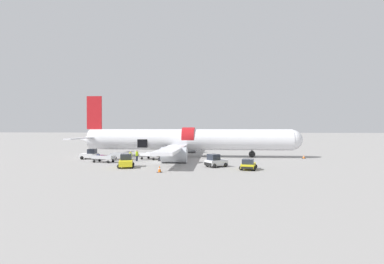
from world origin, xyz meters
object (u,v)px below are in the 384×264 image
(baggage_tug_rear, at_px, (215,161))
(baggage_tug_lead, at_px, (126,162))
(baggage_cart_queued, at_px, (104,158))
(baggage_cart_empty, at_px, (121,156))
(ground_crew_driver, at_px, (169,154))
(baggage_tug_spare, at_px, (248,165))
(ground_crew_loader_b, at_px, (130,156))
(suitcase_on_tarmac_upright, at_px, (160,159))
(baggage_tug_mid, at_px, (90,155))
(baggage_cart_loading, at_px, (151,156))
(airplane, at_px, (186,140))
(ground_crew_loader_a, at_px, (137,155))

(baggage_tug_rear, bearing_deg, baggage_tug_lead, -173.19)
(baggage_cart_queued, xyz_separation_m, baggage_cart_empty, (1.14, 4.22, -0.07))
(baggage_tug_lead, height_order, ground_crew_driver, ground_crew_driver)
(baggage_tug_rear, distance_m, baggage_tug_spare, 4.50)
(baggage_tug_spare, xyz_separation_m, ground_crew_driver, (-11.32, 10.41, 0.38))
(baggage_tug_spare, relative_size, baggage_cart_empty, 0.82)
(baggage_cart_empty, height_order, ground_crew_loader_b, ground_crew_loader_b)
(baggage_cart_queued, bearing_deg, ground_crew_loader_b, 26.85)
(baggage_tug_rear, xyz_separation_m, ground_crew_driver, (-7.36, 8.28, 0.24))
(baggage_cart_queued, bearing_deg, baggage_cart_empty, 74.87)
(ground_crew_loader_b, xyz_separation_m, suitcase_on_tarmac_upright, (4.37, 0.68, -0.58))
(baggage_cart_queued, bearing_deg, suitcase_on_tarmac_upright, 17.25)
(baggage_tug_mid, height_order, ground_crew_driver, ground_crew_driver)
(baggage_cart_loading, distance_m, suitcase_on_tarmac_upright, 2.84)
(baggage_tug_lead, bearing_deg, baggage_tug_mid, 133.32)
(airplane, distance_m, ground_crew_driver, 5.39)
(baggage_tug_lead, xyz_separation_m, suitcase_on_tarmac_upright, (2.93, 7.45, -0.50))
(baggage_cart_empty, xyz_separation_m, ground_crew_driver, (7.80, 0.39, 0.45))
(baggage_tug_mid, relative_size, baggage_tug_rear, 0.93)
(ground_crew_loader_b, distance_m, suitcase_on_tarmac_upright, 4.46)
(ground_crew_loader_b, bearing_deg, airplane, 44.46)
(baggage_cart_loading, xyz_separation_m, baggage_cart_queued, (-6.04, -4.62, 0.02))
(airplane, relative_size, ground_crew_loader_b, 25.18)
(airplane, distance_m, ground_crew_loader_a, 9.93)
(baggage_tug_lead, bearing_deg, baggage_tug_rear, 6.81)
(baggage_cart_loading, relative_size, baggage_cart_queued, 0.99)
(baggage_cart_queued, bearing_deg, baggage_cart_loading, 37.40)
(ground_crew_loader_a, height_order, suitcase_on_tarmac_upright, ground_crew_loader_a)
(baggage_cart_empty, height_order, suitcase_on_tarmac_upright, baggage_cart_empty)
(baggage_tug_rear, distance_m, ground_crew_loader_a, 13.28)
(baggage_cart_queued, distance_m, ground_crew_loader_a, 4.85)
(baggage_tug_rear, distance_m, suitcase_on_tarmac_upright, 10.44)
(airplane, distance_m, baggage_tug_spare, 17.74)
(baggage_tug_spare, distance_m, baggage_cart_queued, 21.07)
(baggage_tug_rear, xyz_separation_m, ground_crew_loader_a, (-11.95, 5.79, 0.16))
(baggage_tug_mid, bearing_deg, ground_crew_loader_a, -15.25)
(baggage_tug_lead, xyz_separation_m, ground_crew_loader_b, (-1.44, 6.77, 0.08))
(baggage_tug_lead, bearing_deg, suitcase_on_tarmac_upright, 68.50)
(baggage_cart_queued, xyz_separation_m, suitcase_on_tarmac_upright, (7.82, 2.43, -0.34))
(baggage_tug_spare, bearing_deg, airplane, 121.60)
(airplane, relative_size, ground_crew_driver, 21.31)
(baggage_tug_rear, bearing_deg, suitcase_on_tarmac_upright, 144.30)
(baggage_tug_spare, xyz_separation_m, ground_crew_loader_a, (-15.91, 7.93, 0.29))
(baggage_tug_rear, xyz_separation_m, ground_crew_loader_b, (-12.84, 5.41, 0.09))
(baggage_tug_spare, height_order, baggage_cart_loading, baggage_tug_spare)
(baggage_cart_queued, height_order, ground_crew_loader_a, ground_crew_loader_a)
(baggage_tug_spare, relative_size, suitcase_on_tarmac_upright, 5.60)
(airplane, bearing_deg, baggage_tug_spare, -58.40)
(baggage_tug_rear, bearing_deg, ground_crew_loader_a, 154.13)
(airplane, distance_m, ground_crew_loader_b, 10.83)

